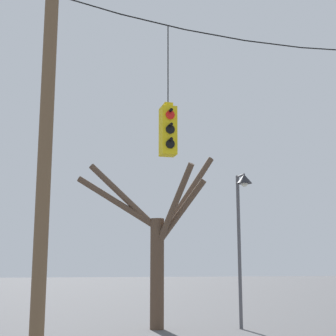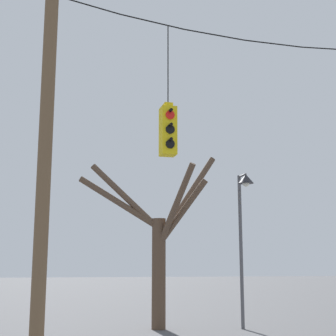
# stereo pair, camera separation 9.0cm
# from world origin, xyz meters

# --- Properties ---
(utility_pole_left) EXTENTS (0.29, 0.29, 8.37)m
(utility_pole_left) POSITION_xyz_m (-5.32, 0.47, 4.17)
(utility_pole_left) COLOR brown
(utility_pole_left) RESTS_ON ground_plane
(span_wire) EXTENTS (10.65, 0.03, 0.56)m
(span_wire) POSITION_xyz_m (0.00, 0.47, 7.59)
(span_wire) COLOR black
(traffic_light_near_left_pole) EXTENTS (0.34, 0.46, 3.07)m
(traffic_light_near_left_pole) POSITION_xyz_m (-2.68, 0.46, 5.05)
(traffic_light_near_left_pole) COLOR yellow
(street_lamp) EXTENTS (0.53, 0.92, 5.26)m
(street_lamp) POSITION_xyz_m (1.57, 6.21, 4.04)
(street_lamp) COLOR #515156
(street_lamp) RESTS_ON ground_plane
(bare_tree) EXTENTS (4.85, 2.34, 5.99)m
(bare_tree) POSITION_xyz_m (-1.25, 7.13, 2.97)
(bare_tree) COLOR brown
(bare_tree) RESTS_ON ground_plane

